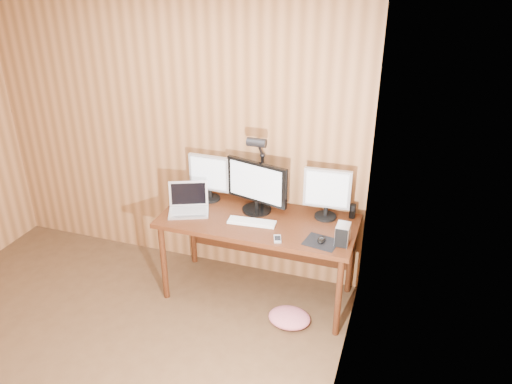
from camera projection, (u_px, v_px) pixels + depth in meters
The scene contains 14 objects.
room_shell at pixel (3, 251), 2.72m from camera, with size 4.00×4.00×4.00m.
desk at pixel (261, 228), 4.18m from camera, with size 1.60×0.70×0.75m.
monitor_center at pixel (257, 186), 4.10m from camera, with size 0.55×0.25×0.44m.
monitor_left at pixel (209, 176), 4.29m from camera, with size 0.37×0.17×0.41m.
monitor_right at pixel (327, 192), 3.99m from camera, with size 0.38×0.18×0.43m.
laptop at pixel (189, 204), 4.18m from camera, with size 0.40×0.36×0.23m.
keyboard at pixel (252, 222), 4.00m from camera, with size 0.39×0.15×0.02m.
mousepad at pixel (321, 242), 3.74m from camera, with size 0.24×0.20×0.00m, color black.
mouse at pixel (321, 240), 3.73m from camera, with size 0.06×0.10×0.04m, color black.
hard_drive at pixel (343, 234), 3.70m from camera, with size 0.10×0.14×0.16m.
phone at pixel (277, 239), 3.77m from camera, with size 0.09×0.12×0.02m.
speaker at pixel (352, 211), 4.06m from camera, with size 0.05×0.05×0.12m, color black.
desk_lamp at pixel (259, 160), 4.09m from camera, with size 0.16×0.22×0.68m.
fabric_pile at pixel (289, 318), 4.02m from camera, with size 0.34×0.28×0.11m, color #D06573, non-canonical shape.
Camera 1 is at (2.04, -1.75, 2.73)m, focal length 35.00 mm.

